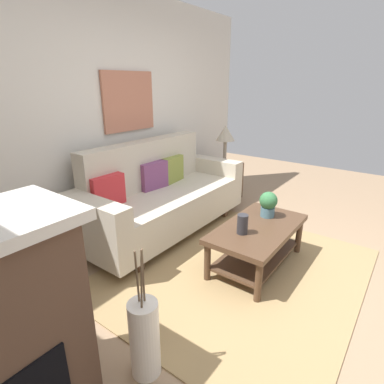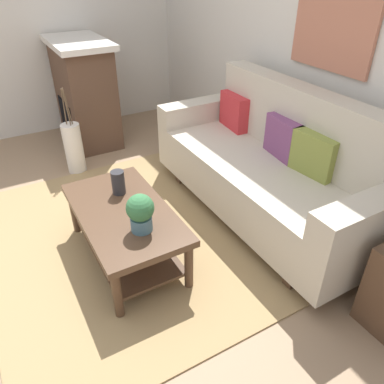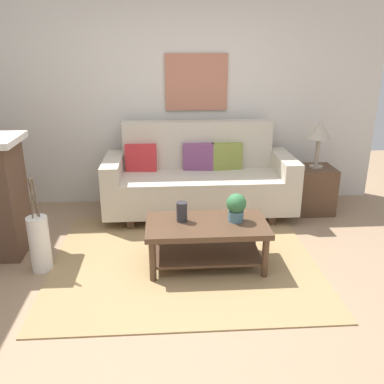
{
  "view_description": "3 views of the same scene",
  "coord_description": "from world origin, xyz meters",
  "px_view_note": "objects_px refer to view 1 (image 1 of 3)",
  "views": [
    {
      "loc": [
        -2.3,
        -0.67,
        1.72
      ],
      "look_at": [
        0.17,
        1.16,
        0.62
      ],
      "focal_mm": 28.76,
      "sensor_mm": 36.0,
      "label": 1
    },
    {
      "loc": [
        2.3,
        -0.24,
        1.95
      ],
      "look_at": [
        0.34,
        0.88,
        0.5
      ],
      "focal_mm": 35.17,
      "sensor_mm": 36.0,
      "label": 2
    },
    {
      "loc": [
        -0.16,
        -3.02,
        1.96
      ],
      "look_at": [
        0.11,
        0.98,
        0.52
      ],
      "focal_mm": 38.94,
      "sensor_mm": 36.0,
      "label": 3
    }
  ],
  "objects_px": {
    "couch": "(162,197)",
    "side_table": "(224,181)",
    "framed_painting": "(129,101)",
    "throw_pillow_crimson": "(107,191)",
    "throw_pillow_plum": "(154,175)",
    "coffee_table": "(257,237)",
    "tabletop_vase": "(242,224)",
    "floor_vase": "(145,339)",
    "table_lamp": "(226,135)",
    "throw_pillow_olive": "(172,169)",
    "potted_plant_tabletop": "(268,203)"
  },
  "relations": [
    {
      "from": "tabletop_vase",
      "to": "framed_painting",
      "type": "height_order",
      "value": "framed_painting"
    },
    {
      "from": "tabletop_vase",
      "to": "table_lamp",
      "type": "xyz_separation_m",
      "value": [
        1.65,
        1.18,
        0.47
      ]
    },
    {
      "from": "table_lamp",
      "to": "throw_pillow_plum",
      "type": "bearing_deg",
      "value": 174.1
    },
    {
      "from": "framed_painting",
      "to": "throw_pillow_crimson",
      "type": "bearing_deg",
      "value": -153.41
    },
    {
      "from": "throw_pillow_crimson",
      "to": "floor_vase",
      "type": "xyz_separation_m",
      "value": [
        -0.86,
        -1.36,
        -0.42
      ]
    },
    {
      "from": "couch",
      "to": "side_table",
      "type": "distance_m",
      "value": 1.4
    },
    {
      "from": "throw_pillow_crimson",
      "to": "table_lamp",
      "type": "relative_size",
      "value": 0.63
    },
    {
      "from": "couch",
      "to": "tabletop_vase",
      "type": "xyz_separation_m",
      "value": [
        -0.26,
        -1.2,
        0.09
      ]
    },
    {
      "from": "throw_pillow_olive",
      "to": "table_lamp",
      "type": "bearing_deg",
      "value": -7.78
    },
    {
      "from": "throw_pillow_olive",
      "to": "framed_painting",
      "type": "relative_size",
      "value": 0.48
    },
    {
      "from": "table_lamp",
      "to": "framed_painting",
      "type": "xyz_separation_m",
      "value": [
        -1.4,
        0.49,
        0.52
      ]
    },
    {
      "from": "throw_pillow_plum",
      "to": "framed_painting",
      "type": "xyz_separation_m",
      "value": [
        0.0,
        0.34,
        0.83
      ]
    },
    {
      "from": "coffee_table",
      "to": "table_lamp",
      "type": "height_order",
      "value": "table_lamp"
    },
    {
      "from": "couch",
      "to": "table_lamp",
      "type": "distance_m",
      "value": 1.51
    },
    {
      "from": "throw_pillow_plum",
      "to": "coffee_table",
      "type": "distance_m",
      "value": 1.43
    },
    {
      "from": "couch",
      "to": "throw_pillow_olive",
      "type": "distance_m",
      "value": 0.44
    },
    {
      "from": "throw_pillow_olive",
      "to": "potted_plant_tabletop",
      "type": "xyz_separation_m",
      "value": [
        -0.11,
        -1.35,
        -0.11
      ]
    },
    {
      "from": "throw_pillow_olive",
      "to": "tabletop_vase",
      "type": "bearing_deg",
      "value": -114.29
    },
    {
      "from": "throw_pillow_olive",
      "to": "floor_vase",
      "type": "distance_m",
      "value": 2.36
    },
    {
      "from": "side_table",
      "to": "coffee_table",
      "type": "bearing_deg",
      "value": -139.15
    },
    {
      "from": "throw_pillow_crimson",
      "to": "throw_pillow_olive",
      "type": "xyz_separation_m",
      "value": [
        1.02,
        0.0,
        0.0
      ]
    },
    {
      "from": "table_lamp",
      "to": "framed_painting",
      "type": "height_order",
      "value": "framed_painting"
    },
    {
      "from": "side_table",
      "to": "floor_vase",
      "type": "distance_m",
      "value": 3.18
    },
    {
      "from": "table_lamp",
      "to": "coffee_table",
      "type": "bearing_deg",
      "value": -139.15
    },
    {
      "from": "throw_pillow_olive",
      "to": "coffee_table",
      "type": "distance_m",
      "value": 1.48
    },
    {
      "from": "couch",
      "to": "potted_plant_tabletop",
      "type": "bearing_deg",
      "value": -79.26
    },
    {
      "from": "couch",
      "to": "table_lamp",
      "type": "bearing_deg",
      "value": -0.75
    },
    {
      "from": "tabletop_vase",
      "to": "floor_vase",
      "type": "relative_size",
      "value": 0.35
    },
    {
      "from": "coffee_table",
      "to": "potted_plant_tabletop",
      "type": "height_order",
      "value": "potted_plant_tabletop"
    },
    {
      "from": "floor_vase",
      "to": "table_lamp",
      "type": "bearing_deg",
      "value": 22.43
    },
    {
      "from": "throw_pillow_crimson",
      "to": "table_lamp",
      "type": "bearing_deg",
      "value": -3.97
    },
    {
      "from": "throw_pillow_crimson",
      "to": "tabletop_vase",
      "type": "height_order",
      "value": "throw_pillow_crimson"
    },
    {
      "from": "table_lamp",
      "to": "couch",
      "type": "bearing_deg",
      "value": 179.25
    },
    {
      "from": "couch",
      "to": "potted_plant_tabletop",
      "type": "relative_size",
      "value": 8.37
    },
    {
      "from": "throw_pillow_plum",
      "to": "coffee_table",
      "type": "relative_size",
      "value": 0.33
    },
    {
      "from": "throw_pillow_olive",
      "to": "floor_vase",
      "type": "xyz_separation_m",
      "value": [
        -1.88,
        -1.36,
        -0.42
      ]
    },
    {
      "from": "throw_pillow_plum",
      "to": "framed_painting",
      "type": "relative_size",
      "value": 0.48
    },
    {
      "from": "couch",
      "to": "side_table",
      "type": "relative_size",
      "value": 3.92
    },
    {
      "from": "potted_plant_tabletop",
      "to": "throw_pillow_olive",
      "type": "bearing_deg",
      "value": 85.45
    },
    {
      "from": "potted_plant_tabletop",
      "to": "table_lamp",
      "type": "distance_m",
      "value": 1.73
    },
    {
      "from": "throw_pillow_plum",
      "to": "tabletop_vase",
      "type": "distance_m",
      "value": 1.36
    },
    {
      "from": "throw_pillow_olive",
      "to": "couch",
      "type": "bearing_deg",
      "value": -159.71
    },
    {
      "from": "throw_pillow_olive",
      "to": "coffee_table",
      "type": "bearing_deg",
      "value": -105.19
    },
    {
      "from": "table_lamp",
      "to": "framed_painting",
      "type": "bearing_deg",
      "value": 160.84
    },
    {
      "from": "throw_pillow_plum",
      "to": "throw_pillow_olive",
      "type": "xyz_separation_m",
      "value": [
        0.34,
        0.0,
        0.0
      ]
    },
    {
      "from": "throw_pillow_crimson",
      "to": "framed_painting",
      "type": "relative_size",
      "value": 0.48
    },
    {
      "from": "throw_pillow_plum",
      "to": "potted_plant_tabletop",
      "type": "xyz_separation_m",
      "value": [
        0.23,
        -1.35,
        -0.11
      ]
    },
    {
      "from": "throw_pillow_crimson",
      "to": "side_table",
      "type": "distance_m",
      "value": 2.12
    },
    {
      "from": "throw_pillow_plum",
      "to": "potted_plant_tabletop",
      "type": "distance_m",
      "value": 1.38
    },
    {
      "from": "table_lamp",
      "to": "floor_vase",
      "type": "distance_m",
      "value": 3.26
    }
  ]
}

